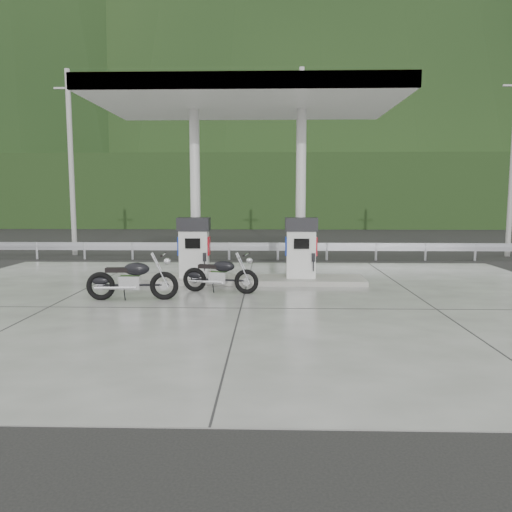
{
  "coord_description": "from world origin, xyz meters",
  "views": [
    {
      "loc": [
        0.67,
        -12.3,
        2.59
      ],
      "look_at": [
        0.3,
        1.0,
        1.0
      ],
      "focal_mm": 35.0,
      "sensor_mm": 36.0,
      "label": 1
    }
  ],
  "objects_px": {
    "motorcycle_left": "(132,280)",
    "motorcycle_right": "(220,275)",
    "gas_pump_right": "(301,248)",
    "gas_pump_left": "(194,248)"
  },
  "relations": [
    {
      "from": "motorcycle_left",
      "to": "motorcycle_right",
      "type": "distance_m",
      "value": 2.33
    },
    {
      "from": "gas_pump_left",
      "to": "motorcycle_right",
      "type": "xyz_separation_m",
      "value": [
        0.94,
        -1.6,
        -0.58
      ]
    },
    {
      "from": "motorcycle_right",
      "to": "motorcycle_left",
      "type": "bearing_deg",
      "value": -142.69
    },
    {
      "from": "gas_pump_right",
      "to": "motorcycle_left",
      "type": "relative_size",
      "value": 0.84
    },
    {
      "from": "gas_pump_left",
      "to": "gas_pump_right",
      "type": "relative_size",
      "value": 1.0
    },
    {
      "from": "motorcycle_right",
      "to": "gas_pump_left",
      "type": "bearing_deg",
      "value": 131.91
    },
    {
      "from": "motorcycle_left",
      "to": "motorcycle_right",
      "type": "relative_size",
      "value": 1.08
    },
    {
      "from": "gas_pump_right",
      "to": "gas_pump_left",
      "type": "bearing_deg",
      "value": 180.0
    },
    {
      "from": "motorcycle_left",
      "to": "motorcycle_right",
      "type": "bearing_deg",
      "value": 22.66
    },
    {
      "from": "gas_pump_left",
      "to": "gas_pump_right",
      "type": "distance_m",
      "value": 3.2
    }
  ]
}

